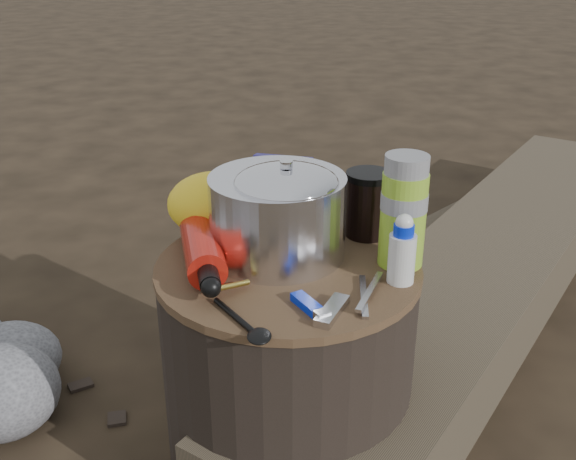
{
  "coord_description": "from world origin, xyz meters",
  "views": [
    {
      "loc": [
        -0.03,
        -1.03,
        0.95
      ],
      "look_at": [
        0.0,
        0.0,
        0.48
      ],
      "focal_mm": 42.61,
      "sensor_mm": 36.0,
      "label": 1
    }
  ],
  "objects_px": {
    "camping_pot": "(286,215)",
    "log_main": "(488,270)",
    "thermos": "(403,212)",
    "fuel_bottle": "(202,246)",
    "travel_mug": "(368,204)",
    "stump": "(288,365)"
  },
  "relations": [
    {
      "from": "camping_pot",
      "to": "log_main",
      "type": "bearing_deg",
      "value": 45.2
    },
    {
      "from": "log_main",
      "to": "camping_pot",
      "type": "relative_size",
      "value": 12.3
    },
    {
      "from": "log_main",
      "to": "thermos",
      "type": "distance_m",
      "value": 0.81
    },
    {
      "from": "fuel_bottle",
      "to": "thermos",
      "type": "height_order",
      "value": "thermos"
    },
    {
      "from": "log_main",
      "to": "camping_pot",
      "type": "bearing_deg",
      "value": -99.53
    },
    {
      "from": "log_main",
      "to": "fuel_bottle",
      "type": "distance_m",
      "value": 0.98
    },
    {
      "from": "thermos",
      "to": "travel_mug",
      "type": "distance_m",
      "value": 0.13
    },
    {
      "from": "stump",
      "to": "travel_mug",
      "type": "height_order",
      "value": "travel_mug"
    },
    {
      "from": "fuel_bottle",
      "to": "travel_mug",
      "type": "height_order",
      "value": "travel_mug"
    },
    {
      "from": "log_main",
      "to": "camping_pot",
      "type": "xyz_separation_m",
      "value": [
        -0.56,
        -0.57,
        0.41
      ]
    },
    {
      "from": "fuel_bottle",
      "to": "thermos",
      "type": "distance_m",
      "value": 0.34
    },
    {
      "from": "log_main",
      "to": "thermos",
      "type": "height_order",
      "value": "thermos"
    },
    {
      "from": "thermos",
      "to": "log_main",
      "type": "bearing_deg",
      "value": 57.7
    },
    {
      "from": "log_main",
      "to": "stump",
      "type": "bearing_deg",
      "value": -98.52
    },
    {
      "from": "camping_pot",
      "to": "fuel_bottle",
      "type": "distance_m",
      "value": 0.15
    },
    {
      "from": "fuel_bottle",
      "to": "travel_mug",
      "type": "distance_m",
      "value": 0.32
    },
    {
      "from": "camping_pot",
      "to": "thermos",
      "type": "xyz_separation_m",
      "value": [
        0.19,
        -0.02,
        0.01
      ]
    },
    {
      "from": "stump",
      "to": "fuel_bottle",
      "type": "xyz_separation_m",
      "value": [
        -0.15,
        0.01,
        0.24
      ]
    },
    {
      "from": "thermos",
      "to": "travel_mug",
      "type": "xyz_separation_m",
      "value": [
        -0.04,
        0.12,
        -0.04
      ]
    },
    {
      "from": "thermos",
      "to": "fuel_bottle",
      "type": "bearing_deg",
      "value": 178.16
    },
    {
      "from": "log_main",
      "to": "fuel_bottle",
      "type": "relative_size",
      "value": 7.84
    },
    {
      "from": "fuel_bottle",
      "to": "travel_mug",
      "type": "relative_size",
      "value": 2.21
    }
  ]
}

